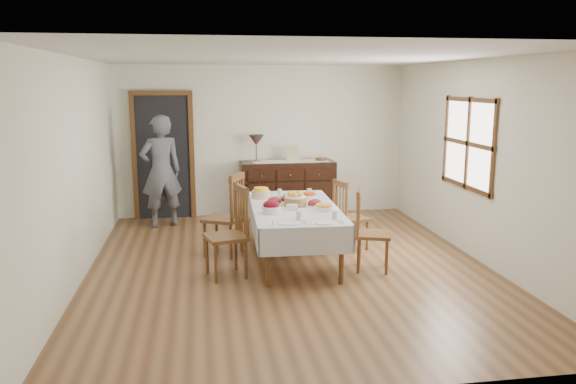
{
  "coord_description": "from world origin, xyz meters",
  "views": [
    {
      "loc": [
        -1.07,
        -6.74,
        2.3
      ],
      "look_at": [
        0.0,
        0.1,
        0.95
      ],
      "focal_mm": 35.0,
      "sensor_mm": 36.0,
      "label": 1
    }
  ],
  "objects": [
    {
      "name": "ham_platter_b",
      "position": [
        0.37,
        0.19,
        0.76
      ],
      "size": [
        0.29,
        0.29,
        0.11
      ],
      "color": "white",
      "rests_on": "dining_table"
    },
    {
      "name": "runner",
      "position": [
        0.45,
        2.71,
        0.98
      ],
      "size": [
        1.3,
        0.35,
        0.01
      ],
      "color": "white",
      "rests_on": "sideboard"
    },
    {
      "name": "beet_bowl",
      "position": [
        -0.24,
        -0.1,
        0.81
      ],
      "size": [
        0.22,
        0.22,
        0.16
      ],
      "color": "white",
      "rests_on": "dining_table"
    },
    {
      "name": "chair_left_near",
      "position": [
        -0.75,
        -0.22,
        0.56
      ],
      "size": [
        0.56,
        0.56,
        1.1
      ],
      "rotation": [
        0.0,
        0.0,
        -1.31
      ],
      "color": "#58361A",
      "rests_on": "ground"
    },
    {
      "name": "glass_far_a",
      "position": [
        0.0,
        0.87,
        0.79
      ],
      "size": [
        0.06,
        0.06,
        0.11
      ],
      "color": "silver",
      "rests_on": "dining_table"
    },
    {
      "name": "casserole_dish",
      "position": [
        0.43,
        -0.06,
        0.77
      ],
      "size": [
        0.24,
        0.24,
        0.08
      ],
      "color": "white",
      "rests_on": "dining_table"
    },
    {
      "name": "ground",
      "position": [
        0.0,
        0.0,
        0.0
      ],
      "size": [
        6.0,
        6.0,
        0.0
      ],
      "primitive_type": "plane",
      "color": "brown"
    },
    {
      "name": "deco_bowl",
      "position": [
        0.99,
        2.69,
        1.0
      ],
      "size": [
        0.2,
        0.2,
        0.06
      ],
      "color": "#58361A",
      "rests_on": "sideboard"
    },
    {
      "name": "butter_dish",
      "position": [
        0.04,
        0.01,
        0.77
      ],
      "size": [
        0.14,
        0.09,
        0.07
      ],
      "color": "white",
      "rests_on": "dining_table"
    },
    {
      "name": "chair_right_near",
      "position": [
        0.96,
        -0.25,
        0.51
      ],
      "size": [
        0.53,
        0.53,
        1.02
      ],
      "rotation": [
        0.0,
        0.0,
        1.25
      ],
      "color": "#58361A",
      "rests_on": "ground"
    },
    {
      "name": "setting_right",
      "position": [
        0.35,
        -0.63,
        0.76
      ],
      "size": [
        0.42,
        0.31,
        0.1
      ],
      "color": "white",
      "rests_on": "dining_table"
    },
    {
      "name": "picture_frame",
      "position": [
        0.49,
        2.7,
        1.11
      ],
      "size": [
        0.22,
        0.08,
        0.28
      ],
      "color": "tan",
      "rests_on": "sideboard"
    },
    {
      "name": "egg_basket",
      "position": [
        0.11,
        0.55,
        0.77
      ],
      "size": [
        0.28,
        0.28,
        0.11
      ],
      "color": "black",
      "rests_on": "dining_table"
    },
    {
      "name": "person",
      "position": [
        -1.71,
        2.34,
        0.97
      ],
      "size": [
        0.69,
        0.56,
        1.93
      ],
      "primitive_type": "imported",
      "rotation": [
        0.0,
        0.0,
        3.46
      ],
      "color": "#52545E",
      "rests_on": "ground"
    },
    {
      "name": "chair_right_far",
      "position": [
        0.94,
        0.65,
        0.5
      ],
      "size": [
        0.5,
        0.5,
        0.98
      ],
      "rotation": [
        0.0,
        0.0,
        1.82
      ],
      "color": "#58361A",
      "rests_on": "ground"
    },
    {
      "name": "carrot_bowl",
      "position": [
        0.38,
        0.67,
        0.77
      ],
      "size": [
        0.25,
        0.25,
        0.08
      ],
      "color": "white",
      "rests_on": "dining_table"
    },
    {
      "name": "sideboard",
      "position": [
        0.4,
        2.72,
        0.49
      ],
      "size": [
        1.62,
        0.58,
        0.97
      ],
      "color": "black",
      "rests_on": "ground"
    },
    {
      "name": "chair_left_far",
      "position": [
        -0.75,
        0.64,
        0.57
      ],
      "size": [
        0.62,
        0.62,
        1.12
      ],
      "rotation": [
        0.0,
        0.0,
        -2.03
      ],
      "color": "#58361A",
      "rests_on": "ground"
    },
    {
      "name": "room_shell",
      "position": [
        -0.15,
        0.42,
        1.64
      ],
      "size": [
        5.02,
        6.02,
        2.65
      ],
      "color": "silver",
      "rests_on": "ground"
    },
    {
      "name": "ham_platter_a",
      "position": [
        -0.13,
        0.41,
        0.76
      ],
      "size": [
        0.31,
        0.31,
        0.11
      ],
      "color": "white",
      "rests_on": "dining_table"
    },
    {
      "name": "table_lamp",
      "position": [
        -0.13,
        2.75,
        1.33
      ],
      "size": [
        0.26,
        0.26,
        0.46
      ],
      "color": "brown",
      "rests_on": "sideboard"
    },
    {
      "name": "setting_left",
      "position": [
        -0.07,
        -0.58,
        0.76
      ],
      "size": [
        0.42,
        0.31,
        0.1
      ],
      "color": "white",
      "rests_on": "dining_table"
    },
    {
      "name": "bread_basket",
      "position": [
        0.12,
        0.25,
        0.82
      ],
      "size": [
        0.29,
        0.29,
        0.19
      ],
      "color": "olive",
      "rests_on": "dining_table"
    },
    {
      "name": "dining_table",
      "position": [
        0.1,
        0.22,
        0.65
      ],
      "size": [
        1.16,
        2.17,
        0.73
      ],
      "rotation": [
        0.0,
        0.0,
        -0.04
      ],
      "color": "silver",
      "rests_on": "ground"
    },
    {
      "name": "pineapple_bowl",
      "position": [
        -0.26,
        0.83,
        0.8
      ],
      "size": [
        0.26,
        0.26,
        0.14
      ],
      "color": "beige",
      "rests_on": "dining_table"
    },
    {
      "name": "glass_far_b",
      "position": [
        0.43,
        0.92,
        0.78
      ],
      "size": [
        0.07,
        0.07,
        0.09
      ],
      "color": "silver",
      "rests_on": "dining_table"
    }
  ]
}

